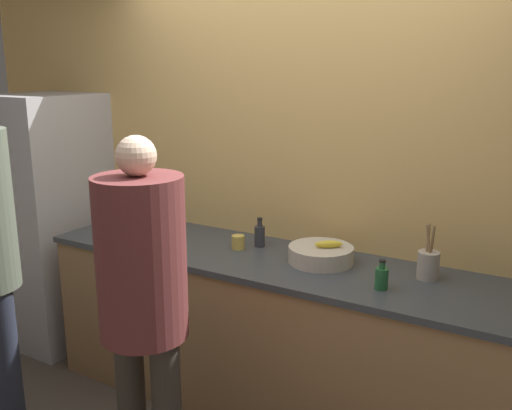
% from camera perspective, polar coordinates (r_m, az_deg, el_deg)
% --- Properties ---
extents(wall_back, '(5.20, 0.06, 2.60)m').
position_cam_1_polar(wall_back, '(3.34, 5.18, 2.73)').
color(wall_back, '#E0B266').
rests_on(wall_back, ground_plane).
extents(counter, '(2.76, 0.73, 0.91)m').
position_cam_1_polar(counter, '(3.32, 2.17, -12.75)').
color(counter, '#9E754C').
rests_on(counter, ground_plane).
extents(refrigerator, '(0.63, 0.72, 1.75)m').
position_cam_1_polar(refrigerator, '(4.27, -19.88, -1.42)').
color(refrigerator, '#B7B7BC').
rests_on(refrigerator, ground_plane).
extents(person_center, '(0.38, 0.38, 1.67)m').
position_cam_1_polar(person_center, '(2.50, -11.25, -8.20)').
color(person_center, '#38332D').
rests_on(person_center, ground_plane).
extents(fruit_bowl, '(0.35, 0.35, 0.13)m').
position_cam_1_polar(fruit_bowl, '(3.07, 6.52, -4.92)').
color(fruit_bowl, beige).
rests_on(fruit_bowl, counter).
extents(utensil_crock, '(0.11, 0.11, 0.28)m').
position_cam_1_polar(utensil_crock, '(2.94, 16.84, -5.70)').
color(utensil_crock, '#ADA393').
rests_on(utensil_crock, counter).
extents(bottle_green, '(0.06, 0.06, 0.14)m').
position_cam_1_polar(bottle_green, '(2.77, 12.45, -7.08)').
color(bottle_green, '#236033').
rests_on(bottle_green, counter).
extents(bottle_dark, '(0.06, 0.06, 0.17)m').
position_cam_1_polar(bottle_dark, '(3.31, 0.38, -3.03)').
color(bottle_dark, '#333338').
rests_on(bottle_dark, counter).
extents(cup_yellow, '(0.07, 0.07, 0.08)m').
position_cam_1_polar(cup_yellow, '(3.27, -1.80, -3.74)').
color(cup_yellow, gold).
rests_on(cup_yellow, counter).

